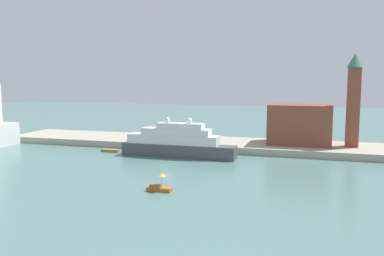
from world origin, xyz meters
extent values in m
plane|color=slate|center=(0.00, 0.00, 0.00)|extent=(400.00, 400.00, 0.00)
cube|color=#ADA38E|center=(0.00, 25.11, 0.86)|extent=(110.00, 18.23, 1.72)
cube|color=#4C4C51|center=(-0.73, 9.64, 1.49)|extent=(27.25, 4.40, 2.99)
cube|color=white|center=(-2.09, 9.64, 4.07)|extent=(21.80, 4.05, 2.16)
cube|color=white|center=(-1.28, 9.64, 5.91)|extent=(16.35, 3.70, 1.53)
cube|color=white|center=(-0.19, 9.64, 7.32)|extent=(10.90, 3.34, 1.30)
cylinder|color=silver|center=(-0.73, 9.64, 9.71)|extent=(0.16, 0.16, 3.49)
sphere|color=white|center=(1.99, 9.64, 8.60)|extent=(1.26, 1.26, 1.26)
sphere|color=white|center=(-3.46, 9.64, 8.60)|extent=(1.26, 1.26, 1.26)
cube|color=#C66019|center=(5.95, -19.29, 0.32)|extent=(4.12, 1.40, 0.64)
cube|color=#8C6647|center=(5.33, -19.29, 0.89)|extent=(1.81, 1.12, 0.51)
cylinder|color=#B2B2B2|center=(6.36, -19.29, 1.57)|extent=(0.06, 0.06, 1.87)
cone|color=gold|center=(6.36, -19.29, 2.75)|extent=(1.40, 1.40, 0.49)
cube|color=olive|center=(-19.10, 10.71, 0.33)|extent=(4.65, 1.45, 0.66)
cube|color=brown|center=(25.97, 27.13, 6.75)|extent=(15.41, 11.67, 10.05)
cube|color=brown|center=(38.35, 25.99, 11.31)|extent=(2.93, 2.93, 19.16)
cone|color=#387A5B|center=(38.35, 25.99, 22.56)|extent=(3.81, 3.81, 3.33)
cube|color=silver|center=(-10.06, 22.26, 2.08)|extent=(4.14, 1.72, 0.71)
cube|color=#262D33|center=(-10.27, 22.26, 2.73)|extent=(2.49, 1.55, 0.60)
cylinder|color=#4C4C4C|center=(-5.21, 20.47, 2.45)|extent=(0.36, 0.36, 1.45)
sphere|color=tan|center=(-5.21, 20.47, 3.29)|extent=(0.24, 0.24, 0.24)
cylinder|color=black|center=(7.18, 17.37, 2.02)|extent=(0.49, 0.49, 0.60)
camera|label=1|loc=(29.96, -79.10, 18.03)|focal=37.98mm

